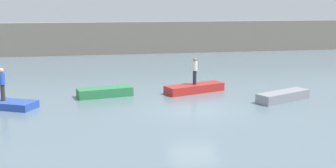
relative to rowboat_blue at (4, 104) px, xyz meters
name	(u,v)px	position (x,y,z in m)	size (l,w,h in m)	color
ground_plane	(194,110)	(9.67, -2.33, -0.19)	(120.00, 120.00, 0.00)	slate
embankment_wall	(137,38)	(9.67, 21.85, 1.49)	(80.00, 1.20, 3.36)	gray
rowboat_blue	(4,104)	(0.00, 0.00, 0.00)	(3.45, 1.27, 0.37)	#2B4CAD
rowboat_green	(105,92)	(5.32, 1.64, 0.07)	(3.16, 1.11, 0.52)	#2D7F47
rowboat_red	(195,88)	(10.77, 1.76, 0.06)	(3.78, 1.09, 0.49)	red
rowboat_grey	(283,96)	(15.08, -1.35, 0.07)	(3.44, 0.96, 0.52)	gray
person_blue_shirt	(2,82)	(0.00, 0.00, 1.15)	(0.32, 0.32, 1.72)	#38332D
person_white_shirt	(195,70)	(10.77, 1.76, 1.22)	(0.32, 0.32, 1.64)	#232838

